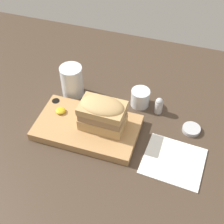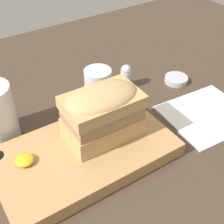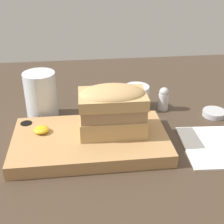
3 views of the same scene
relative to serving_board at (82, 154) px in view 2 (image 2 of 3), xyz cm
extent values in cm
cube|color=#423326|center=(0.42, 4.91, -2.39)|extent=(163.84, 104.78, 2.00)
cube|color=tan|center=(0.08, -0.04, 0.00)|extent=(32.20, 18.55, 2.76)
cube|color=tan|center=(5.23, 1.22, 3.32)|extent=(13.79, 8.77, 3.88)
cube|color=#9E7A56|center=(5.23, 1.22, 6.55)|extent=(13.24, 8.42, 2.59)
cube|color=tan|center=(5.23, 1.22, 9.01)|extent=(13.79, 8.77, 2.33)
ellipsoid|color=tan|center=(5.23, 1.22, 9.98)|extent=(13.51, 8.59, 3.49)
ellipsoid|color=gold|center=(-9.72, 2.42, 2.02)|extent=(3.23, 3.23, 1.29)
cylinder|color=silver|center=(13.36, 16.55, 1.66)|extent=(6.36, 6.36, 6.10)
cylinder|color=#470A14|center=(13.36, 16.55, 0.79)|extent=(5.73, 5.73, 3.95)
cube|color=white|center=(28.66, -3.53, -1.19)|extent=(18.44, 16.74, 0.40)
cylinder|color=silver|center=(20.13, 14.86, 0.81)|extent=(2.63, 2.63, 4.40)
sphere|color=#B7B7BC|center=(20.13, 14.86, 3.47)|extent=(2.50, 2.50, 2.50)
cylinder|color=#B2B2B7|center=(31.96, 9.95, -0.71)|extent=(5.71, 5.71, 1.35)
camera|label=1|loc=(27.56, -58.87, 75.02)|focal=50.00mm
camera|label=2|loc=(-16.83, -35.76, 41.84)|focal=50.00mm
camera|label=3|loc=(-1.59, -55.14, 36.25)|focal=50.00mm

